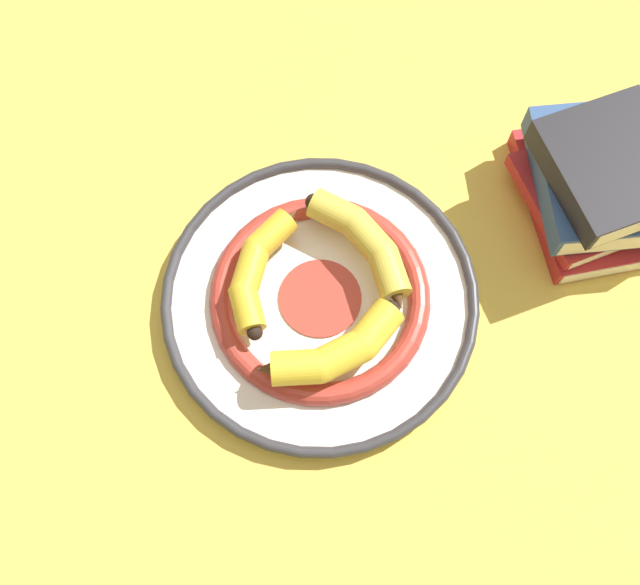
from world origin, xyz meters
TOP-DOWN VIEW (x-y plane):
  - ground_plane at (0.00, 0.00)m, footprint 2.80×2.80m
  - decorative_bowl at (0.01, -0.03)m, footprint 0.37×0.37m
  - banana_a at (-0.03, 0.03)m, footprint 0.14×0.11m
  - banana_b at (-0.02, -0.10)m, footprint 0.18×0.08m
  - banana_c at (0.09, -0.02)m, footprint 0.06×0.18m
  - book_stack at (0.35, -0.13)m, footprint 0.22×0.24m

SIDE VIEW (x-z plane):
  - ground_plane at x=0.00m, z-range 0.00..0.00m
  - decorative_bowl at x=0.01m, z-range 0.00..0.03m
  - banana_a at x=-0.03m, z-range 0.03..0.07m
  - banana_c at x=0.09m, z-range 0.03..0.07m
  - banana_b at x=-0.02m, z-range 0.03..0.07m
  - book_stack at x=0.35m, z-range 0.00..0.12m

